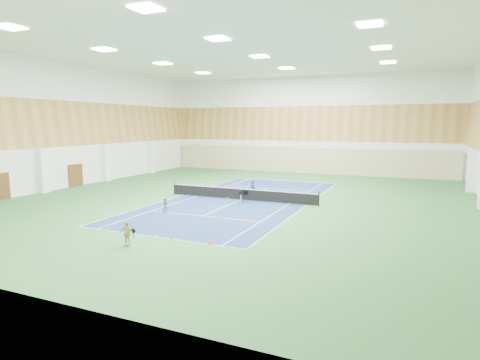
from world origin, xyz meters
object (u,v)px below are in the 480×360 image
Objects in this scene: coach at (253,190)px; child_court at (166,206)px; child_apron at (127,233)px; tennis_net at (241,193)px; ball_cart at (243,197)px.

child_court is at bearing 82.75° from coach.
coach is at bearing 81.84° from child_apron.
coach is at bearing 37.01° from tennis_net.
child_court is at bearing 105.57° from child_apron.
child_court is at bearing -114.21° from ball_cart.
ball_cart is (1.01, 12.65, -0.16)m from child_apron.
coach reaches higher than child_court.
child_court is 7.58m from child_apron.
child_apron reaches higher than child_court.
ball_cart is at bearing 81.69° from child_apron.
child_apron is at bearing -91.31° from tennis_net.
tennis_net is at bearing 129.77° from ball_cart.
tennis_net is 7.21m from child_court.
child_court is (-2.82, -6.63, -0.02)m from tennis_net.
ball_cart is (-0.10, -1.74, -0.30)m from coach.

